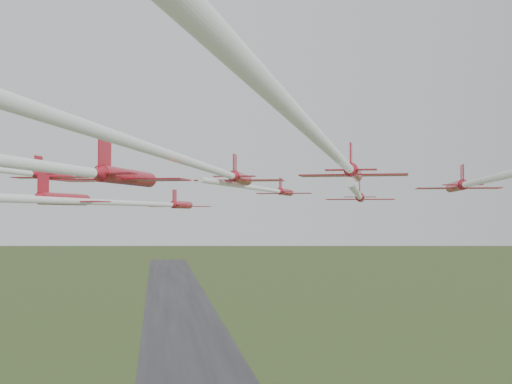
{
  "coord_description": "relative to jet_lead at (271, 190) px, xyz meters",
  "views": [
    {
      "loc": [
        -12.88,
        -72.8,
        53.27
      ],
      "look_at": [
        -0.69,
        5.47,
        55.71
      ],
      "focal_mm": 45.0,
      "sensor_mm": 36.0,
      "label": 1
    }
  ],
  "objects": [
    {
      "name": "runway",
      "position": [
        -3.19,
        183.56,
        -56.32
      ],
      "size": [
        38.0,
        900.0,
        0.04
      ],
      "primitive_type": "cube",
      "color": "#2E2E30",
      "rests_on": "ground"
    },
    {
      "name": "jet_lead",
      "position": [
        0.0,
        0.0,
        0.0
      ],
      "size": [
        20.23,
        43.57,
        2.56
      ],
      "rotation": [
        0.0,
        0.0,
        -0.4
      ],
      "color": "red"
    },
    {
      "name": "jet_row2_left",
      "position": [
        -18.15,
        -14.71,
        -2.11
      ],
      "size": [
        23.45,
        64.7,
        2.59
      ],
      "rotation": [
        0.0,
        0.0,
        -0.31
      ],
      "color": "red"
    },
    {
      "name": "jet_row2_right",
      "position": [
        7.51,
        -16.59,
        -1.17
      ],
      "size": [
        20.3,
        51.69,
        2.76
      ],
      "rotation": [
        0.0,
        0.0,
        -0.33
      ],
      "color": "red"
    },
    {
      "name": "jet_row3_mid",
      "position": [
        -12.08,
        -37.49,
        0.53
      ],
      "size": [
        22.74,
        67.15,
        2.87
      ],
      "rotation": [
        0.0,
        0.0,
        -0.28
      ],
      "color": "red"
    },
    {
      "name": "jet_row3_right",
      "position": [
        13.05,
        -33.65,
        -0.35
      ],
      "size": [
        16.46,
        44.32,
        2.61
      ],
      "rotation": [
        0.0,
        0.0,
        -0.3
      ],
      "color": "red"
    },
    {
      "name": "jet_row4_right",
      "position": [
        -4.1,
        -48.46,
        0.38
      ],
      "size": [
        24.87,
        58.85,
        2.83
      ],
      "rotation": [
        0.0,
        0.0,
        -0.36
      ],
      "color": "red"
    },
    {
      "name": "jet_trail_solo",
      "position": [
        -22.1,
        -57.15,
        -0.77
      ],
      "size": [
        20.11,
        49.47,
        2.59
      ],
      "rotation": [
        0.0,
        0.0,
        -0.34
      ],
      "color": "red"
    }
  ]
}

